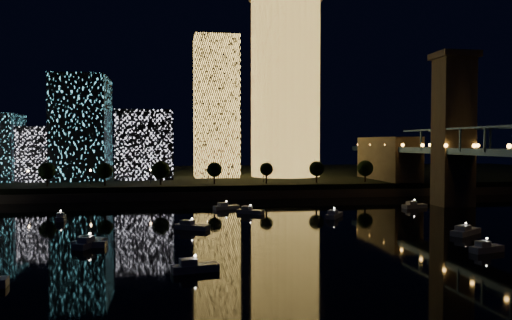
% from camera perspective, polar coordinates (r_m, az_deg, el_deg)
% --- Properties ---
extents(ground, '(520.00, 520.00, 0.00)m').
position_cam_1_polar(ground, '(105.27, 4.73, -9.34)').
color(ground, black).
rests_on(ground, ground).
extents(far_bank, '(420.00, 160.00, 5.00)m').
position_cam_1_polar(far_bank, '(261.93, -3.87, -1.99)').
color(far_bank, black).
rests_on(far_bank, ground).
extents(seawall, '(420.00, 6.00, 3.00)m').
position_cam_1_polar(seawall, '(184.82, -1.52, -3.96)').
color(seawall, '#6B5E4C').
rests_on(seawall, ground).
extents(tower_cylindrical, '(34.00, 34.00, 83.40)m').
position_cam_1_polar(tower_cylindrical, '(234.53, 3.39, 8.39)').
color(tower_cylindrical, '#FFC151').
rests_on(tower_cylindrical, far_bank).
extents(tower_rectangular, '(20.01, 20.01, 63.66)m').
position_cam_1_polar(tower_rectangular, '(230.42, -4.58, 6.01)').
color(tower_rectangular, '#FFC151').
rests_on(tower_rectangular, far_bank).
extents(midrise_blocks, '(81.86, 28.67, 43.66)m').
position_cam_1_polar(midrise_blocks, '(223.82, -19.84, 2.22)').
color(midrise_blocks, white).
rests_on(midrise_blocks, far_bank).
extents(motorboats, '(111.99, 81.84, 2.78)m').
position_cam_1_polar(motorboats, '(118.11, -0.27, -7.69)').
color(motorboats, silver).
rests_on(motorboats, ground).
extents(esplanade_trees, '(166.02, 6.79, 8.89)m').
position_cam_1_polar(esplanade_trees, '(188.48, -11.62, -1.15)').
color(esplanade_trees, black).
rests_on(esplanade_trees, far_bank).
extents(street_lamps, '(132.70, 0.70, 5.65)m').
position_cam_1_polar(street_lamps, '(194.61, -11.98, -1.48)').
color(street_lamps, black).
rests_on(street_lamps, far_bank).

